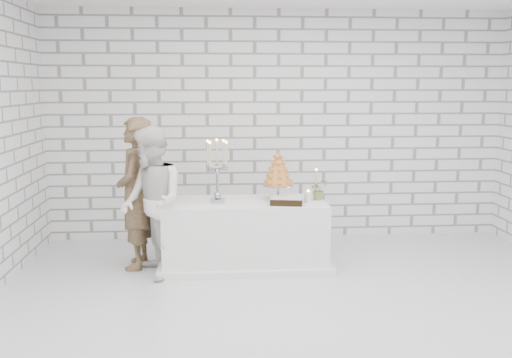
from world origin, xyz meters
name	(u,v)px	position (x,y,z in m)	size (l,w,h in m)	color
ground	(307,306)	(0.00, 0.00, 0.00)	(6.00, 5.00, 0.01)	silver
wall_back	(278,126)	(0.00, 2.50, 1.50)	(6.00, 0.01, 3.00)	white
wall_front	(398,203)	(0.00, -2.50, 1.50)	(6.00, 0.01, 3.00)	white
cake_table	(245,234)	(-0.51, 1.24, 0.38)	(1.80, 0.80, 0.75)	white
groom	(135,193)	(-1.72, 1.31, 0.84)	(0.62, 0.40, 1.69)	#493420
bride	(152,203)	(-1.51, 0.94, 0.81)	(0.79, 0.61, 1.62)	white
candelabra	(217,171)	(-0.81, 1.19, 1.10)	(0.29, 0.29, 0.71)	#9C9BA5
croquembouche	(278,176)	(-0.13, 1.32, 1.02)	(0.35, 0.35, 0.55)	#A55C1C
chocolate_cake	(287,200)	(-0.06, 1.05, 0.79)	(0.34, 0.24, 0.08)	black
pillar_candle	(308,197)	(0.19, 1.14, 0.81)	(0.08, 0.08, 0.12)	white
extra_taper	(316,184)	(0.31, 1.37, 0.91)	(0.06, 0.06, 0.32)	beige
flowers	(319,190)	(0.33, 1.27, 0.87)	(0.21, 0.18, 0.23)	#5C7840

